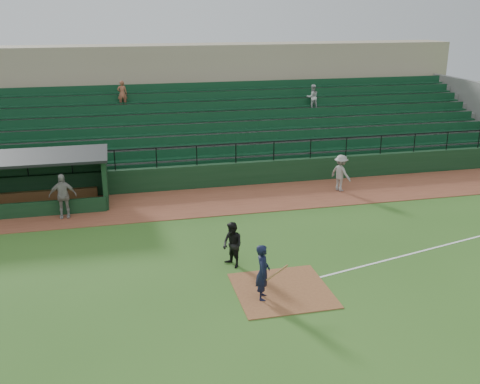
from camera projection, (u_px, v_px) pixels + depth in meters
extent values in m
plane|color=#2F591C|center=(273.00, 277.00, 18.53)|extent=(90.00, 90.00, 0.00)
cube|color=brown|center=(226.00, 200.00, 25.92)|extent=(40.00, 4.00, 0.03)
cube|color=brown|center=(282.00, 290.00, 17.61)|extent=(3.00, 3.00, 0.03)
cube|color=white|center=(461.00, 241.00, 21.36)|extent=(17.49, 4.44, 0.01)
cube|color=black|center=(217.00, 175.00, 27.76)|extent=(36.00, 0.35, 1.20)
cylinder|color=black|center=(216.00, 145.00, 27.25)|extent=(36.00, 0.06, 0.06)
cube|color=slate|center=(201.00, 132.00, 31.91)|extent=(36.00, 9.00, 3.60)
cube|color=#103A20|center=(202.00, 126.00, 31.30)|extent=(34.56, 8.00, 4.05)
cube|color=slate|center=(472.00, 114.00, 35.73)|extent=(0.35, 9.50, 4.20)
cube|color=gray|center=(185.00, 92.00, 37.46)|extent=(38.00, 3.00, 6.40)
cube|color=slate|center=(189.00, 89.00, 35.46)|extent=(36.00, 2.00, 0.20)
imported|color=silver|center=(312.00, 97.00, 33.65)|extent=(0.75, 0.59, 1.55)
imported|color=#9B5339|center=(122.00, 94.00, 31.97)|extent=(0.56, 0.37, 1.54)
cube|color=black|center=(12.00, 176.00, 25.67)|extent=(8.50, 0.20, 2.30)
cube|color=black|center=(105.00, 178.00, 25.39)|extent=(0.20, 2.60, 2.30)
cube|color=black|center=(4.00, 159.00, 24.09)|extent=(8.90, 3.20, 0.12)
cube|color=olive|center=(13.00, 197.00, 25.59)|extent=(7.65, 0.40, 0.50)
cube|color=black|center=(5.00, 212.00, 23.48)|extent=(8.50, 0.12, 0.70)
imported|color=black|center=(263.00, 272.00, 16.85)|extent=(0.60, 0.76, 1.82)
cylinder|color=olive|center=(277.00, 273.00, 16.74)|extent=(0.79, 0.34, 0.35)
imported|color=black|center=(232.00, 245.00, 19.03)|extent=(0.91, 0.99, 1.63)
imported|color=gray|center=(341.00, 173.00, 26.96)|extent=(1.12, 1.35, 1.82)
imported|color=gray|center=(63.00, 196.00, 23.44)|extent=(1.16, 0.50, 1.96)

